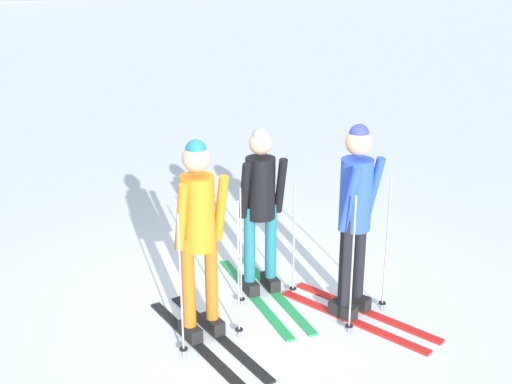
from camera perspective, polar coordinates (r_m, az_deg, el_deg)
ground_plane at (r=6.20m, az=0.27°, el=-10.20°), size 400.00×400.00×0.00m
skier_in_orange at (r=5.38m, az=-4.97°, el=-3.58°), size 0.65×1.63×1.76m
skier_in_black at (r=6.14m, az=0.42°, el=-1.30°), size 0.61×1.68×1.65m
skier_in_blue at (r=5.77m, az=8.68°, el=-1.84°), size 0.98×1.53×1.79m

